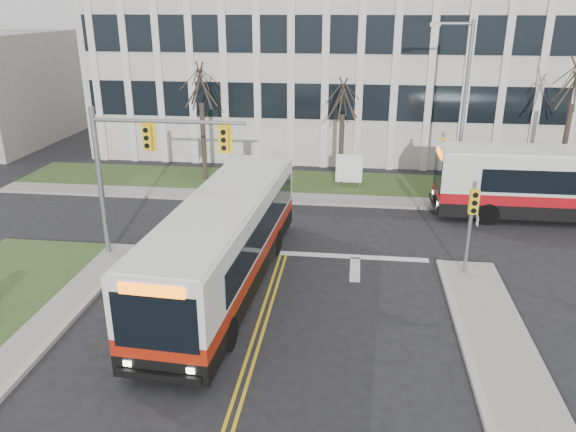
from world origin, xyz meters
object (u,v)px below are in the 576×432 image
Objects in this scene: streetlight at (461,103)px; bus_main at (225,244)px; directory_sign at (349,169)px; bus_cross at (571,186)px.

streetlight is 0.73× the size of bus_main.
bus_cross is at bearing -18.12° from directory_sign.
streetlight is at bearing 52.15° from bus_main.
directory_sign is at bearing 74.57° from bus_main.
streetlight reaches higher than bus_main.
bus_cross is (14.95, 8.94, 0.00)m from bus_main.
streetlight is 4.60× the size of directory_sign.
bus_main is (-9.78, -11.14, -3.52)m from streetlight.
streetlight is 6.62m from bus_cross.
bus_cross is at bearing -23.07° from streetlight.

